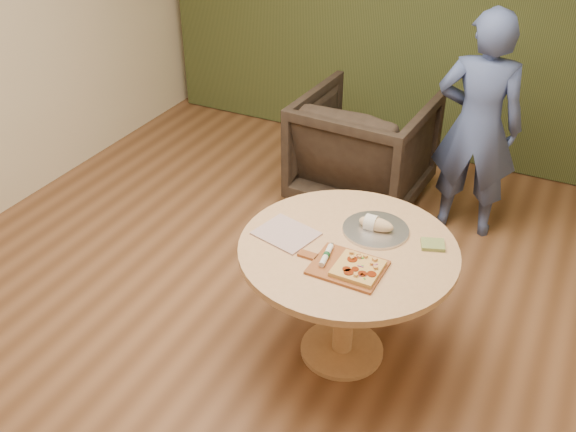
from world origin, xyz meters
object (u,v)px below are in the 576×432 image
(pizza_paddle, at_px, (346,267))
(flatbread_pizza, at_px, (358,268))
(serving_tray, at_px, (376,230))
(armchair, at_px, (364,144))
(pedestal_table, at_px, (347,268))
(person_standing, at_px, (478,127))
(bread_roll, at_px, (375,224))
(cutlery_roll, at_px, (326,255))

(pizza_paddle, bearing_deg, flatbread_pizza, -4.71)
(serving_tray, relative_size, armchair, 0.37)
(pedestal_table, distance_m, person_standing, 1.65)
(bread_roll, xyz_separation_m, armchair, (-0.60, 1.47, -0.32))
(bread_roll, bearing_deg, person_standing, 80.85)
(pizza_paddle, distance_m, person_standing, 1.80)
(cutlery_roll, height_order, person_standing, person_standing)
(pedestal_table, height_order, cutlery_roll, cutlery_roll)
(cutlery_roll, height_order, bread_roll, bread_roll)
(flatbread_pizza, bearing_deg, armchair, 109.50)
(flatbread_pizza, relative_size, serving_tray, 0.63)
(armchair, bearing_deg, serving_tray, 115.32)
(pedestal_table, relative_size, person_standing, 0.70)
(bread_roll, distance_m, person_standing, 1.43)
(armchair, relative_size, person_standing, 0.59)
(flatbread_pizza, bearing_deg, pedestal_table, 124.07)
(pizza_paddle, height_order, person_standing, person_standing)
(armchair, bearing_deg, flatbread_pizza, 112.31)
(cutlery_roll, distance_m, person_standing, 1.80)
(flatbread_pizza, height_order, bread_roll, bread_roll)
(flatbread_pizza, bearing_deg, serving_tray, 96.94)
(bread_roll, bearing_deg, pizza_paddle, -91.59)
(flatbread_pizza, distance_m, cutlery_roll, 0.18)
(serving_tray, relative_size, person_standing, 0.22)
(flatbread_pizza, distance_m, bread_roll, 0.38)
(pedestal_table, height_order, flatbread_pizza, flatbread_pizza)
(flatbread_pizza, height_order, person_standing, person_standing)
(pedestal_table, distance_m, pizza_paddle, 0.24)
(flatbread_pizza, relative_size, cutlery_roll, 1.12)
(person_standing, bearing_deg, pedestal_table, 73.15)
(armchair, bearing_deg, person_standing, 178.92)
(serving_tray, bearing_deg, armchair, 112.51)
(serving_tray, bearing_deg, pizza_paddle, -92.95)
(flatbread_pizza, bearing_deg, person_standing, 84.51)
(flatbread_pizza, relative_size, armchair, 0.23)
(serving_tray, distance_m, bread_roll, 0.04)
(flatbread_pizza, height_order, serving_tray, flatbread_pizza)
(bread_roll, bearing_deg, pedestal_table, -109.28)
(bread_roll, bearing_deg, flatbread_pizza, -81.75)
(pedestal_table, xyz_separation_m, bread_roll, (0.07, 0.20, 0.18))
(armchair, bearing_deg, cutlery_roll, 107.41)
(pedestal_table, xyz_separation_m, pizza_paddle, (0.06, -0.18, 0.15))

